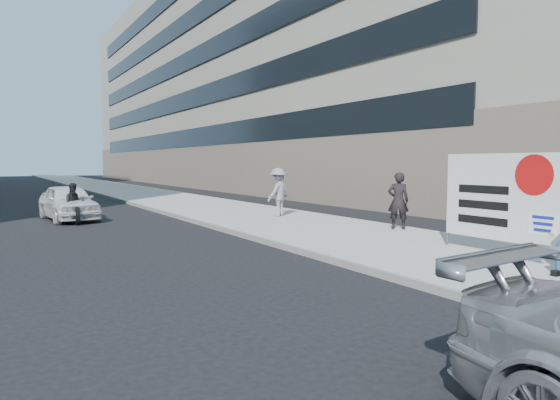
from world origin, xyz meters
TOP-DOWN VIEW (x-y plane):
  - ground at (0.00, 0.00)m, footprint 160.00×160.00m
  - near_sidewalk at (4.00, 20.00)m, footprint 5.00×120.00m
  - near_building at (17.00, 32.00)m, footprint 14.00×70.00m
  - jogger at (4.53, 6.58)m, footprint 1.34×1.10m
  - pedestrian_woman at (5.80, 1.60)m, footprint 0.74×0.71m
  - protest_banner at (4.78, -2.65)m, footprint 0.08×3.06m
  - white_sedan_near at (-2.23, 10.62)m, footprint 1.95×4.08m
  - motorcycle at (-2.19, 9.42)m, footprint 0.72×2.04m

SIDE VIEW (x-z plane):
  - ground at x=0.00m, z-range 0.00..0.00m
  - near_sidewalk at x=4.00m, z-range 0.00..0.15m
  - motorcycle at x=-2.19m, z-range -0.08..1.35m
  - white_sedan_near at x=-2.23m, z-range 0.00..1.34m
  - pedestrian_woman at x=5.80m, z-range 0.15..1.87m
  - jogger at x=4.53m, z-range 0.15..1.95m
  - protest_banner at x=4.78m, z-range 0.30..2.50m
  - near_building at x=17.00m, z-range 0.00..20.00m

